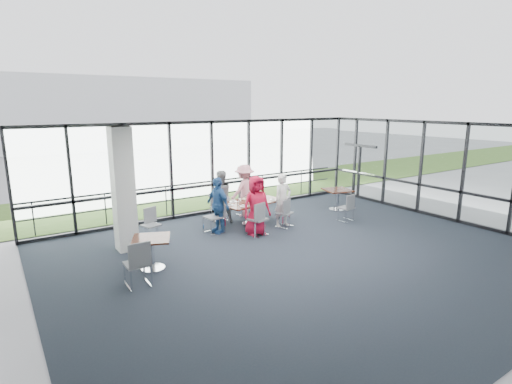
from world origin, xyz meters
TOP-DOWN VIEW (x-y plane):
  - floor at (0.00, 0.00)m, footprint 12.00×10.00m
  - ceiling at (0.00, 0.00)m, footprint 12.00×10.00m
  - wall_left at (-6.00, 0.00)m, footprint 0.10×10.00m
  - curtain_wall_back at (0.00, 5.00)m, footprint 12.00×0.10m
  - curtain_wall_right at (6.00, 0.00)m, footprint 0.10×10.00m
  - exit_door at (6.00, 3.75)m, footprint 0.12×1.60m
  - structural_column at (-3.60, 3.00)m, footprint 0.50×0.50m
  - apron at (0.00, 10.00)m, footprint 80.00×70.00m
  - grass_strip at (0.00, 8.00)m, footprint 80.00×5.00m
  - hangar_main at (4.00, 32.00)m, footprint 24.00×10.00m
  - guard_rail at (0.00, 5.60)m, footprint 12.00×0.06m
  - main_table at (0.33, 3.07)m, footprint 2.13×1.39m
  - side_table_left at (-3.49, 1.38)m, footprint 1.10×1.10m
  - side_table_right at (3.88, 2.82)m, footprint 1.09×1.09m
  - diner_near_left at (-0.11, 2.11)m, footprint 0.90×0.64m
  - diner_near_right at (1.06, 2.37)m, footprint 0.62×0.46m
  - diner_far_left at (-0.38, 3.77)m, footprint 0.86×0.57m
  - diner_far_right at (0.69, 4.01)m, footprint 1.23×0.78m
  - diner_end at (-0.93, 2.91)m, footprint 0.66×1.04m
  - chair_main_nl at (-0.13, 2.02)m, footprint 0.60×0.60m
  - chair_main_nr at (1.03, 2.24)m, footprint 0.57×0.57m
  - chair_main_fl at (-0.32, 4.00)m, footprint 0.47×0.47m
  - chair_main_fr at (0.76, 4.15)m, footprint 0.54×0.54m
  - chair_main_end at (-1.07, 2.93)m, footprint 0.53×0.53m
  - chair_spare_la at (-4.05, 0.68)m, footprint 0.49×0.49m
  - chair_spare_lb at (-2.83, 3.32)m, footprint 0.54×0.54m
  - chair_spare_r at (3.08, 1.63)m, footprint 0.48×0.48m
  - plate_nl at (-0.21, 2.63)m, footprint 0.25×0.25m
  - plate_nr at (1.02, 2.79)m, footprint 0.25×0.25m
  - plate_fl at (-0.19, 3.29)m, footprint 0.26×0.26m
  - plate_fr at (0.74, 3.49)m, footprint 0.25×0.25m
  - plate_end at (-0.49, 2.98)m, footprint 0.24×0.24m
  - tumbler_a at (0.10, 2.78)m, footprint 0.08×0.08m
  - tumbler_b at (0.62, 2.91)m, footprint 0.07×0.07m
  - tumbler_c at (0.32, 3.32)m, footprint 0.07×0.07m
  - tumbler_d at (-0.28, 2.82)m, footprint 0.07×0.07m
  - menu_a at (0.27, 2.64)m, footprint 0.33×0.29m
  - menu_b at (1.23, 2.86)m, footprint 0.36×0.27m
  - menu_c at (0.37, 3.45)m, footprint 0.36×0.35m
  - condiment_caddy at (0.34, 3.14)m, footprint 0.10×0.07m
  - ketchup_bottle at (0.37, 3.13)m, footprint 0.06×0.06m
  - green_bottle at (0.45, 3.20)m, footprint 0.05×0.05m

SIDE VIEW (x-z plane):
  - apron at x=0.00m, z-range -0.03..-0.01m
  - floor at x=0.00m, z-range -0.02..0.00m
  - grass_strip at x=0.00m, z-range 0.01..0.01m
  - chair_spare_lb at x=-2.83m, z-range 0.00..0.88m
  - chair_spare_r at x=3.08m, z-range 0.00..0.89m
  - chair_main_fr at x=0.76m, z-range 0.00..0.89m
  - chair_main_nr at x=1.03m, z-range 0.00..0.89m
  - chair_main_fl at x=-0.32m, z-range 0.00..0.89m
  - chair_main_end at x=-1.07m, z-range 0.00..0.98m
  - chair_main_nl at x=-0.13m, z-range 0.00..0.98m
  - chair_spare_la at x=-4.05m, z-range 0.00..0.99m
  - guard_rail at x=0.00m, z-range 0.47..0.53m
  - side_table_left at x=-3.49m, z-range 0.25..1.00m
  - main_table at x=0.33m, z-range 0.26..1.01m
  - side_table_right at x=3.88m, z-range 0.26..1.01m
  - menu_a at x=0.27m, z-range 0.75..0.75m
  - menu_b at x=1.23m, z-range 0.75..0.75m
  - menu_c at x=0.37m, z-range 0.75..0.75m
  - plate_nl at x=-0.21m, z-range 0.75..0.76m
  - plate_nr at x=1.02m, z-range 0.75..0.76m
  - plate_fl at x=-0.19m, z-range 0.75..0.76m
  - plate_fr at x=0.74m, z-range 0.75..0.76m
  - plate_end at x=-0.49m, z-range 0.75..0.76m
  - condiment_caddy at x=0.34m, z-range 0.75..0.79m
  - tumbler_d at x=-0.28m, z-range 0.75..0.88m
  - tumbler_c at x=0.32m, z-range 0.75..0.89m
  - tumbler_b at x=0.62m, z-range 0.75..0.89m
  - diner_near_right at x=1.06m, z-range 0.00..1.65m
  - tumbler_a at x=0.10m, z-range 0.75..0.90m
  - diner_end at x=-0.93m, z-range 0.00..1.67m
  - ketchup_bottle at x=0.37m, z-range 0.75..0.93m
  - diner_far_left at x=-0.38m, z-range 0.00..1.69m
  - green_bottle at x=0.45m, z-range 0.75..0.95m
  - diner_near_left at x=-0.11m, z-range 0.00..1.74m
  - diner_far_right at x=0.69m, z-range 0.00..1.76m
  - exit_door at x=6.00m, z-range 0.00..2.10m
  - wall_left at x=-6.00m, z-range 0.00..3.20m
  - curtain_wall_back at x=0.00m, z-range 0.00..3.20m
  - curtain_wall_right at x=6.00m, z-range 0.00..3.20m
  - structural_column at x=-3.60m, z-range 0.00..3.20m
  - hangar_main at x=4.00m, z-range 0.00..6.00m
  - ceiling at x=0.00m, z-range 3.18..3.22m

